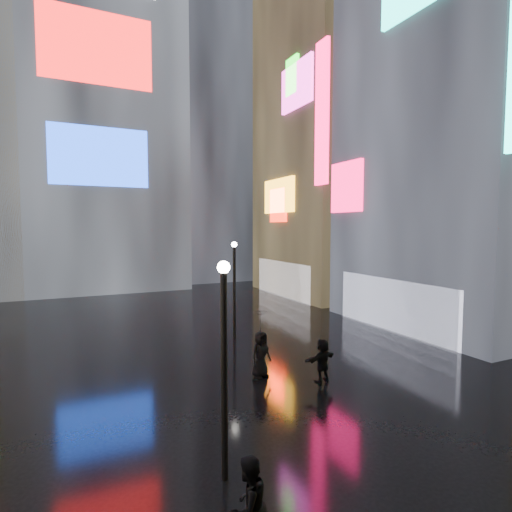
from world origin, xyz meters
TOP-DOWN VIEW (x-y plane):
  - ground at (0.00, 20.00)m, footprint 140.00×140.00m
  - building_right_mid at (15.98, 17.01)m, footprint 10.28×13.70m
  - building_right_far at (15.98, 30.00)m, footprint 10.28×12.00m
  - tower_main at (-3.00, 43.97)m, footprint 16.00×14.20m
  - tower_flank_right at (9.00, 46.00)m, footprint 12.00×12.00m
  - lamp_near at (-2.50, 8.45)m, footprint 0.30×0.30m
  - lamp_far at (2.28, 19.52)m, footprint 0.30×0.30m
  - pedestrian_1 at (-2.88, 6.26)m, footprint 1.06×0.95m
  - pedestrian_4 at (1.12, 13.93)m, footprint 1.02×0.81m
  - pedestrian_5 at (3.06, 12.47)m, footprint 1.62×0.82m
  - umbrella_2 at (1.12, 13.93)m, footprint 1.10×1.08m

SIDE VIEW (x-z plane):
  - ground at x=0.00m, z-range 0.00..0.00m
  - pedestrian_5 at x=3.06m, z-range 0.00..1.67m
  - pedestrian_1 at x=-2.88m, z-range 0.00..1.80m
  - pedestrian_4 at x=1.12m, z-range 0.00..1.84m
  - umbrella_2 at x=1.12m, z-range 1.84..2.71m
  - lamp_near at x=-2.50m, z-range 0.34..5.54m
  - lamp_far at x=2.28m, z-range 0.34..5.54m
  - building_right_far at x=15.98m, z-range -0.02..27.98m
  - building_right_mid at x=15.98m, z-range -0.01..29.99m
  - tower_flank_right at x=9.00m, z-range 0.00..34.00m
  - tower_main at x=-3.00m, z-range 0.01..42.01m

